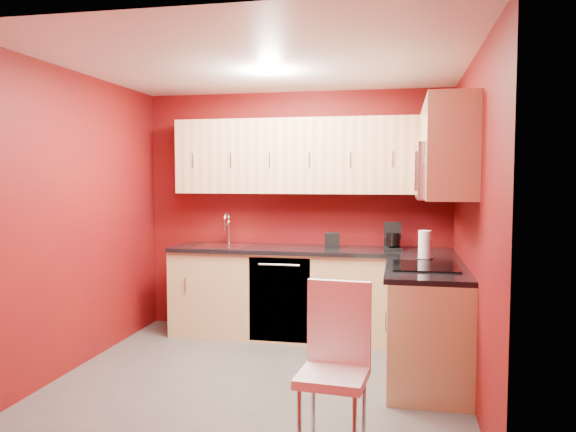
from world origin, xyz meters
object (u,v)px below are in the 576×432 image
(napkin_holder, at_px, (332,240))
(paper_towel, at_px, (425,245))
(sink, at_px, (224,242))
(microwave, at_px, (442,171))
(dining_chair, at_px, (333,367))
(coffee_maker, at_px, (393,236))

(napkin_holder, height_order, paper_towel, paper_towel)
(napkin_holder, bearing_deg, sink, -178.28)
(napkin_holder, relative_size, paper_towel, 0.60)
(microwave, distance_m, dining_chair, 1.85)
(microwave, bearing_deg, dining_chair, -118.90)
(paper_towel, bearing_deg, coffee_maker, 115.82)
(sink, bearing_deg, microwave, -25.60)
(microwave, bearing_deg, paper_towel, 104.02)
(coffee_maker, height_order, paper_towel, coffee_maker)
(napkin_holder, distance_m, paper_towel, 1.07)
(sink, bearing_deg, coffee_maker, -0.39)
(sink, height_order, napkin_holder, sink)
(paper_towel, distance_m, dining_chair, 1.86)
(microwave, xyz_separation_m, dining_chair, (-0.69, -1.26, -1.17))
(coffee_maker, xyz_separation_m, dining_chair, (-0.31, -2.25, -0.55))
(sink, height_order, paper_towel, sink)
(coffee_maker, relative_size, paper_towel, 1.08)
(microwave, bearing_deg, napkin_holder, 133.30)
(dining_chair, bearing_deg, napkin_holder, 102.29)
(microwave, height_order, napkin_holder, microwave)
(coffee_maker, xyz_separation_m, paper_towel, (0.28, -0.57, -0.01))
(coffee_maker, bearing_deg, paper_towel, -70.42)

